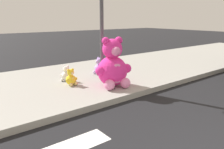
# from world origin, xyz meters

# --- Properties ---
(sidewalk) EXTENTS (28.00, 4.40, 0.15)m
(sidewalk) POSITION_xyz_m (0.00, 5.20, 0.07)
(sidewalk) COLOR #9E9B93
(sidewalk) RESTS_ON ground_plane
(sign_pole) EXTENTS (0.56, 0.11, 3.20)m
(sign_pole) POSITION_xyz_m (1.00, 4.40, 1.85)
(sign_pole) COLOR #4C4C51
(sign_pole) RESTS_ON sidewalk
(plush_pink_large) EXTENTS (1.02, 0.95, 1.35)m
(plush_pink_large) POSITION_xyz_m (0.94, 3.81, 0.69)
(plush_pink_large) COLOR #F22D93
(plush_pink_large) RESTS_ON sidewalk
(plush_yellow) EXTENTS (0.37, 0.32, 0.47)m
(plush_yellow) POSITION_xyz_m (0.06, 4.59, 0.34)
(plush_yellow) COLOR yellow
(plush_yellow) RESTS_ON sidewalk
(plush_white) EXTENTS (0.34, 0.33, 0.47)m
(plush_white) POSITION_xyz_m (0.14, 5.07, 0.34)
(plush_white) COLOR white
(plush_white) RESTS_ON sidewalk
(plush_lavender) EXTENTS (0.39, 0.44, 0.57)m
(plush_lavender) POSITION_xyz_m (1.40, 5.14, 0.38)
(plush_lavender) COLOR #B28CD8
(plush_lavender) RESTS_ON sidewalk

